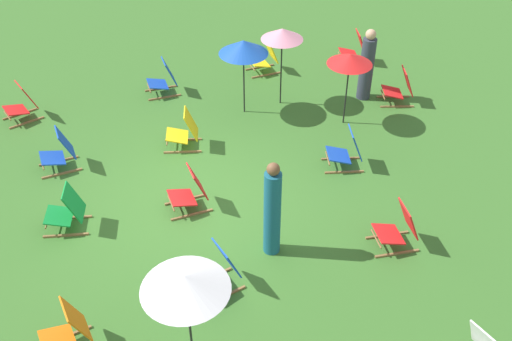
{
  "coord_description": "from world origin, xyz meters",
  "views": [
    {
      "loc": [
        7.81,
        -1.48,
        6.91
      ],
      "look_at": [
        0.0,
        1.2,
        0.5
      ],
      "focal_mm": 40.78,
      "sensor_mm": 36.0,
      "label": 1
    }
  ],
  "objects": [
    {
      "name": "umbrella_3",
      "position": [
        -1.61,
        3.75,
        1.51
      ],
      "size": [
        0.93,
        0.93,
        1.63
      ],
      "color": "black",
      "rests_on": "ground"
    },
    {
      "name": "deckchair_13",
      "position": [
        -4.1,
        0.36,
        0.37
      ],
      "size": [
        0.48,
        0.76,
        0.83
      ],
      "rotation": [
        0.0,
        0.0,
        -0.01
      ],
      "color": "olive",
      "rests_on": "ground"
    },
    {
      "name": "deckchair_6",
      "position": [
        -1.84,
        0.31,
        0.37
      ],
      "size": [
        0.66,
        0.86,
        0.83
      ],
      "rotation": [
        0.0,
        0.0,
        -0.27
      ],
      "color": "olive",
      "rests_on": "ground"
    },
    {
      "name": "deckchair_3",
      "position": [
        -4.05,
        5.22,
        0.37
      ],
      "size": [
        0.65,
        0.85,
        0.83
      ],
      "rotation": [
        0.0,
        0.0,
        -0.24
      ],
      "color": "olive",
      "rests_on": "ground"
    },
    {
      "name": "deckchair_5",
      "position": [
        -4.35,
        2.93,
        0.37
      ],
      "size": [
        0.51,
        0.78,
        0.83
      ],
      "rotation": [
        0.0,
        0.0,
        0.04
      ],
      "color": "olive",
      "rests_on": "ground"
    },
    {
      "name": "deckchair_11",
      "position": [
        2.37,
        -2.31,
        0.37
      ],
      "size": [
        0.59,
        0.83,
        0.83
      ],
      "rotation": [
        0.0,
        0.0,
        0.16
      ],
      "color": "olive",
      "rests_on": "ground"
    },
    {
      "name": "deckchair_8",
      "position": [
        2.05,
        2.95,
        0.37
      ],
      "size": [
        0.57,
        0.81,
        0.83
      ],
      "rotation": [
        0.0,
        0.0,
        -0.13
      ],
      "color": "olive",
      "rests_on": "ground"
    },
    {
      "name": "deckchair_14",
      "position": [
        -4.02,
        -2.76,
        0.37
      ],
      "size": [
        0.68,
        0.87,
        0.83
      ],
      "rotation": [
        0.0,
        0.0,
        0.3
      ],
      "color": "olive",
      "rests_on": "ground"
    },
    {
      "name": "umbrella_1",
      "position": [
        -2.82,
        2.75,
        1.68
      ],
      "size": [
        0.91,
        0.91,
        1.8
      ],
      "color": "black",
      "rests_on": "ground"
    },
    {
      "name": "umbrella_2",
      "position": [
        3.23,
        -0.79,
        1.71
      ],
      "size": [
        1.09,
        1.09,
        1.82
      ],
      "color": "black",
      "rests_on": "ground"
    },
    {
      "name": "umbrella_0",
      "position": [
        -2.73,
        1.86,
        1.56
      ],
      "size": [
        1.04,
        1.04,
        1.71
      ],
      "color": "black",
      "rests_on": "ground"
    },
    {
      "name": "deckchair_4",
      "position": [
        -0.18,
        3.11,
        0.37
      ],
      "size": [
        0.66,
        0.86,
        0.83
      ],
      "rotation": [
        0.0,
        0.0,
        -0.27
      ],
      "color": "olive",
      "rests_on": "ground"
    },
    {
      "name": "person_1",
      "position": [
        -2.43,
        4.65,
        0.79
      ],
      "size": [
        0.43,
        0.43,
        1.67
      ],
      "rotation": [
        0.0,
        0.0,
        5.27
      ],
      "color": "#333847",
      "rests_on": "ground"
    },
    {
      "name": "deckchair_9",
      "position": [
        -0.14,
        -2.12,
        0.37
      ],
      "size": [
        0.64,
        0.85,
        0.83
      ],
      "rotation": [
        0.0,
        0.0,
        -0.24
      ],
      "color": "olive",
      "rests_on": "ground"
    },
    {
      "name": "deckchair_12",
      "position": [
        -1.97,
        5.3,
        0.37
      ],
      "size": [
        0.69,
        0.87,
        0.83
      ],
      "rotation": [
        0.0,
        0.0,
        -0.31
      ],
      "color": "olive",
      "rests_on": "ground"
    },
    {
      "name": "person_0",
      "position": [
        1.49,
        0.96,
        0.85
      ],
      "size": [
        0.29,
        0.29,
        1.78
      ],
      "rotation": [
        0.0,
        0.0,
        1.49
      ],
      "color": "#195972",
      "rests_on": "ground"
    },
    {
      "name": "deckchair_2",
      "position": [
        0.03,
        -0.04,
        0.37
      ],
      "size": [
        0.5,
        0.78,
        0.83
      ],
      "rotation": [
        0.0,
        0.0,
        0.04
      ],
      "color": "olive",
      "rests_on": "ground"
    },
    {
      "name": "deckchair_1",
      "position": [
        -1.93,
        -2.12,
        0.37
      ],
      "size": [
        0.53,
        0.79,
        0.83
      ],
      "rotation": [
        0.0,
        0.0,
        0.07
      ],
      "color": "olive",
      "rests_on": "ground"
    },
    {
      "name": "ground_plane",
      "position": [
        0.0,
        0.0,
        0.0
      ],
      "size": [
        40.0,
        40.0,
        0.0
      ],
      "primitive_type": "plane",
      "color": "#386B28"
    },
    {
      "name": "deckchair_10",
      "position": [
        1.97,
        -0.07,
        0.37
      ],
      "size": [
        0.63,
        0.85,
        0.83
      ],
      "rotation": [
        0.0,
        0.0,
        0.22
      ],
      "color": "olive",
      "rests_on": "ground"
    }
  ]
}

